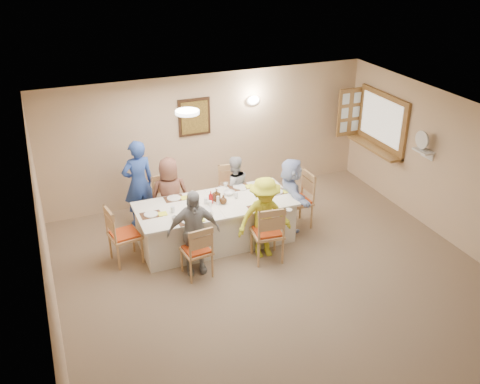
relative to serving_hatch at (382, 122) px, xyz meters
name	(u,v)px	position (x,y,z in m)	size (l,w,h in m)	color
ground	(287,290)	(-3.21, -2.40, -1.50)	(7.00, 7.00, 0.00)	#755F4B
room_walls	(291,201)	(-3.21, -2.40, 0.01)	(7.00, 7.00, 7.00)	#C7A98A
wall_picture	(194,117)	(-3.51, 1.06, 0.20)	(0.62, 0.05, 0.72)	black
wall_sconce	(253,100)	(-2.31, 1.04, 0.40)	(0.26, 0.09, 0.18)	white
ceiling_light	(187,112)	(-4.21, -0.90, 0.97)	(0.36, 0.36, 0.05)	white
serving_hatch	(382,122)	(0.00, 0.00, 0.00)	(0.06, 1.50, 1.15)	olive
hatch_sill	(374,147)	(-0.12, 0.00, -0.53)	(0.30, 1.50, 0.05)	olive
shutter_door	(350,112)	(-0.26, 0.76, 0.00)	(0.55, 0.04, 1.00)	olive
fan_shelf	(423,151)	(-0.08, -1.35, -0.10)	(0.22, 0.36, 0.03)	white
desk_fan	(423,143)	(-0.11, -1.35, 0.05)	(0.30, 0.30, 0.28)	#A5A5A8
dining_table	(216,223)	(-3.73, -0.69, -1.12)	(2.66, 1.12, 0.76)	white
chair_back_left	(169,203)	(-4.33, 0.11, -1.01)	(0.47, 0.47, 0.98)	tan
chair_back_right	(232,192)	(-3.13, 0.11, -1.01)	(0.47, 0.47, 0.97)	tan
chair_front_left	(196,249)	(-4.33, -1.49, -1.04)	(0.44, 0.44, 0.91)	tan
chair_front_right	(267,232)	(-3.13, -1.49, -0.99)	(0.49, 0.49, 1.03)	tan
chair_left_end	(125,234)	(-5.28, -0.69, -1.00)	(0.48, 0.48, 1.01)	tan
chair_right_end	(297,200)	(-2.18, -0.69, -0.99)	(0.49, 0.49, 1.03)	tan
diner_back_left	(170,195)	(-4.33, -0.01, -0.80)	(0.73, 0.52, 1.40)	brown
diner_back_right	(234,188)	(-3.13, -0.01, -0.88)	(0.61, 0.48, 1.25)	#ADADB4
diner_front_left	(193,232)	(-4.33, -1.37, -0.80)	(0.86, 0.44, 1.41)	#989898
diner_front_right	(264,218)	(-3.13, -1.37, -0.80)	(0.94, 0.58, 1.41)	gold
diner_right_end	(291,194)	(-2.31, -0.69, -0.83)	(0.63, 1.30, 1.34)	#B9CCF9
caregiver	(138,183)	(-4.78, 0.46, -0.69)	(0.65, 0.48, 1.62)	#2C4EAD
placemat_fl	(188,221)	(-4.33, -1.11, -0.74)	(0.34, 0.25, 0.01)	#472B19
plate_fl	(188,220)	(-4.33, -1.11, -0.73)	(0.25, 0.25, 0.02)	white
napkin_fl	(200,220)	(-4.15, -1.16, -0.73)	(0.13, 0.13, 0.01)	#F7FE35
placemat_fr	(258,208)	(-3.13, -1.11, -0.74)	(0.32, 0.24, 0.01)	#472B19
plate_fr	(258,207)	(-3.13, -1.11, -0.73)	(0.23, 0.23, 0.01)	white
napkin_fr	(269,207)	(-2.95, -1.16, -0.73)	(0.15, 0.15, 0.01)	#F7FE35
placemat_bl	(174,199)	(-4.33, -0.27, -0.74)	(0.33, 0.24, 0.01)	#472B19
plate_bl	(174,198)	(-4.33, -0.27, -0.73)	(0.24, 0.24, 0.01)	white
napkin_bl	(185,198)	(-4.15, -0.32, -0.73)	(0.14, 0.14, 0.01)	#F7FE35
placemat_br	(239,187)	(-3.13, -0.27, -0.74)	(0.37, 0.27, 0.01)	#472B19
plate_br	(239,187)	(-3.13, -0.27, -0.73)	(0.22, 0.22, 0.01)	white
napkin_br	(250,186)	(-2.95, -0.32, -0.73)	(0.15, 0.15, 0.01)	#F7FE35
placemat_le	(151,215)	(-4.83, -0.69, -0.74)	(0.33, 0.25, 0.01)	#472B19
plate_le	(151,214)	(-4.83, -0.69, -0.73)	(0.23, 0.23, 0.01)	white
napkin_le	(163,214)	(-4.65, -0.74, -0.73)	(0.14, 0.14, 0.01)	#F7FE35
placemat_re	(276,192)	(-2.61, -0.69, -0.74)	(0.34, 0.26, 0.01)	#472B19
plate_re	(276,191)	(-2.61, -0.69, -0.73)	(0.26, 0.26, 0.02)	white
napkin_re	(286,191)	(-2.43, -0.74, -0.73)	(0.13, 0.13, 0.01)	#F7FE35
teacup_a	(175,219)	(-4.53, -1.02, -0.70)	(0.12, 0.12, 0.08)	white
teacup_b	(226,185)	(-3.35, -0.16, -0.70)	(0.09, 0.09, 0.07)	white
bowl_a	(205,211)	(-3.99, -0.94, -0.71)	(0.23, 0.23, 0.05)	white
bowl_b	(229,193)	(-3.41, -0.48, -0.71)	(0.21, 0.21, 0.06)	white
condiment_ketchup	(211,197)	(-3.80, -0.67, -0.63)	(0.09, 0.09, 0.22)	#A60E0F
condiment_brown	(216,195)	(-3.69, -0.62, -0.63)	(0.13, 0.13, 0.22)	#4C2C14
condiment_malt	(223,199)	(-3.61, -0.76, -0.66)	(0.14, 0.14, 0.16)	#4C2C14
drinking_glass	(206,200)	(-3.88, -0.64, -0.68)	(0.06, 0.06, 0.09)	silver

